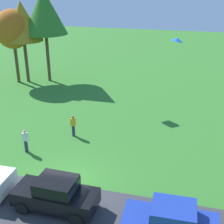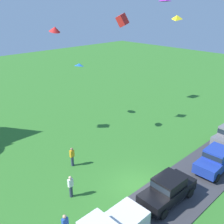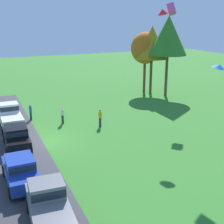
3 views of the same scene
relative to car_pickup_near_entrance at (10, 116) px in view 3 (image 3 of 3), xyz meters
The scene contains 15 objects.
ground_plane 5.78m from the car_pickup_near_entrance, 23.64° to the left, with size 120.00×120.00×0.00m, color #337528.
pavement_strip 5.31m from the car_pickup_near_entrance, ahead, with size 36.00×4.40×0.06m, color #38383D.
car_pickup_near_entrance is the anchor object (origin of this frame).
car_sedan_far_end 5.57m from the car_pickup_near_entrance, ahead, with size 4.44×2.04×1.84m.
car_sedan_by_flagpole 11.54m from the car_pickup_near_entrance, ahead, with size 4.44×2.03×1.84m.
car_pickup_mid_row 16.30m from the car_pickup_near_entrance, ahead, with size 5.10×2.27×2.14m.
person_watching_sky 8.62m from the car_pickup_near_entrance, 66.76° to the left, with size 0.36×0.24×1.71m.
person_on_lawn 4.96m from the car_pickup_near_entrance, 77.64° to the left, with size 0.36×0.24×1.71m.
person_beside_suv 2.47m from the car_pickup_near_entrance, 120.50° to the left, with size 0.36×0.24×1.71m.
tree_center_back 21.03m from the car_pickup_near_entrance, 112.13° to the left, with size 3.89×3.89×8.21m.
tree_far_right 21.29m from the car_pickup_near_entrance, 109.07° to the left, with size 4.28×4.28×9.03m.
tree_right_of_center 21.94m from the car_pickup_near_entrance, 102.32° to the left, with size 4.90×4.90×10.34m.
kite_box_topmost 19.89m from the car_pickup_near_entrance, 88.17° to the left, with size 0.75×0.75×1.05m, color #EA4C9E.
kite_delta_high_right 19.42m from the car_pickup_near_entrance, 56.65° to the left, with size 1.07×1.07×0.30m, color blue.
kite_delta_low_drifter 17.03m from the car_pickup_near_entrance, 65.74° to the left, with size 0.99×0.99×0.44m, color red.
Camera 3 is at (24.71, -4.67, 10.24)m, focal length 50.00 mm.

